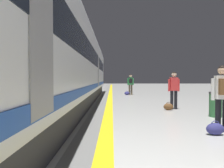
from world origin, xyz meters
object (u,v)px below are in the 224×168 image
Objects in this scene: duffel_bag_near at (216,129)px; duffel_bag_far at (128,93)px; high_speed_train at (49,49)px; passenger_mid at (175,87)px; passenger_far at (131,83)px; waste_bin at (216,104)px; duffel_bag_mid at (169,107)px; passenger_near at (223,93)px.

duffel_bag_far is (-1.28, 12.64, 0.00)m from duffel_bag_near.
high_speed_train is at bearing 151.73° from duffel_bag_near.
passenger_mid is (0.27, 4.41, 0.84)m from duffel_bag_near.
waste_bin is at bearing -78.10° from passenger_far.
passenger_mid reaches higher than duffel_bag_near.
duffel_bag_mid is 0.25× the size of passenger_far.
waste_bin is at bearing -76.14° from duffel_bag_far.
passenger_far reaches higher than waste_bin.
duffel_bag_near is at bearing -116.34° from waste_bin.
passenger_far is 1.93× the size of waste_bin.
passenger_mid is 1.88× the size of waste_bin.
passenger_near reaches higher than waste_bin.
passenger_near reaches higher than passenger_mid.
passenger_near is at bearing -82.62° from duffel_bag_far.
passenger_near is at bearing -89.33° from passenger_mid.
passenger_mid reaches higher than duffel_bag_far.
passenger_far reaches higher than duffel_bag_far.
duffel_bag_near is (4.93, -2.65, -2.35)m from high_speed_train.
passenger_mid is at bearing -81.71° from passenger_far.
passenger_far is (-0.96, 12.86, 0.89)m from duffel_bag_near.
duffel_bag_near is (-0.32, -0.29, -0.88)m from passenger_near.
passenger_mid is at bearing -79.32° from duffel_bag_far.
passenger_mid is (5.20, 1.76, -1.51)m from high_speed_train.
passenger_far is at bearing 34.03° from duffel_bag_far.
duffel_bag_near is 1.00× the size of duffel_bag_mid.
passenger_near is 3.96× the size of duffel_bag_near.
high_speed_train reaches higher than waste_bin.
passenger_far is 10.63m from waste_bin.
duffel_bag_far is at bearing -145.97° from passenger_far.
passenger_mid is 0.97× the size of passenger_far.
high_speed_train is 18.73× the size of passenger_far.
waste_bin is at bearing -63.68° from passenger_mid.
duffel_bag_near is 4.50m from passenger_mid.
waste_bin is at bearing -1.62° from high_speed_train.
waste_bin is at bearing -52.20° from duffel_bag_mid.
waste_bin is (1.28, -1.65, 0.30)m from duffel_bag_mid.
passenger_mid is at bearing 86.50° from duffel_bag_near.
waste_bin is (2.19, -10.38, -0.59)m from passenger_far.
passenger_near reaches higher than duffel_bag_mid.
passenger_mid is 8.42m from duffel_bag_far.
passenger_far reaches higher than duffel_bag_mid.
passenger_mid reaches higher than waste_bin.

